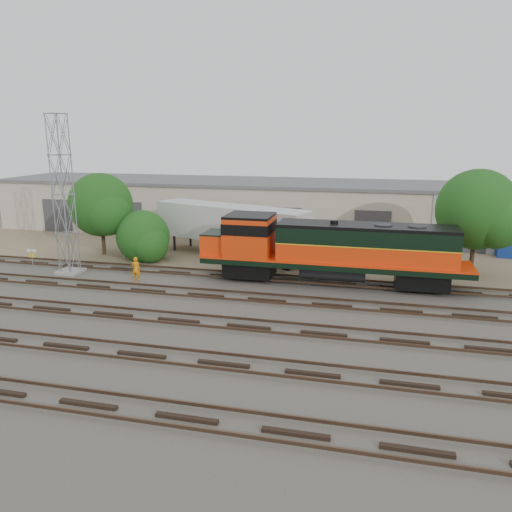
% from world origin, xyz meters
% --- Properties ---
extents(ground, '(140.00, 140.00, 0.00)m').
position_xyz_m(ground, '(0.00, 0.00, 0.00)').
color(ground, '#47423A').
rests_on(ground, ground).
extents(dirt_strip, '(80.00, 16.00, 0.02)m').
position_xyz_m(dirt_strip, '(0.00, 15.00, 0.01)').
color(dirt_strip, '#726047').
rests_on(dirt_strip, ground).
extents(tracks, '(80.00, 20.40, 0.28)m').
position_xyz_m(tracks, '(0.00, -3.00, 0.08)').
color(tracks, black).
rests_on(tracks, ground).
extents(warehouse, '(58.40, 10.40, 5.30)m').
position_xyz_m(warehouse, '(0.04, 22.98, 2.65)').
color(warehouse, beige).
rests_on(warehouse, ground).
extents(locomotive, '(18.10, 3.17, 4.35)m').
position_xyz_m(locomotive, '(7.26, 6.00, 2.48)').
color(locomotive, black).
rests_on(locomotive, tracks).
extents(signal_tower, '(1.68, 1.68, 11.42)m').
position_xyz_m(signal_tower, '(-11.60, 4.32, 5.56)').
color(signal_tower, gray).
rests_on(signal_tower, ground).
extents(sign_post, '(0.81, 0.06, 1.98)m').
position_xyz_m(sign_post, '(-13.84, 3.15, 1.38)').
color(sign_post, gray).
rests_on(sign_post, ground).
extents(worker, '(0.65, 0.45, 1.72)m').
position_xyz_m(worker, '(-5.87, 3.64, 0.86)').
color(worker, orange).
rests_on(worker, ground).
extents(semi_trailer, '(14.06, 7.37, 4.29)m').
position_xyz_m(semi_trailer, '(-1.11, 11.87, 2.70)').
color(semi_trailer, silver).
rests_on(semi_trailer, ground).
extents(dumpster_blue, '(1.68, 1.59, 1.50)m').
position_xyz_m(dumpster_blue, '(21.05, 17.26, 0.75)').
color(dumpster_blue, navy).
rests_on(dumpster_blue, ground).
extents(tree_west, '(5.55, 5.29, 6.92)m').
position_xyz_m(tree_west, '(-11.83, 9.81, 4.14)').
color(tree_west, '#382619').
rests_on(tree_west, ground).
extents(tree_mid, '(4.53, 4.31, 4.31)m').
position_xyz_m(tree_mid, '(-7.82, 9.13, 1.79)').
color(tree_mid, '#382619').
rests_on(tree_mid, ground).
extents(tree_east, '(5.99, 5.71, 7.70)m').
position_xyz_m(tree_east, '(17.49, 10.41, 4.70)').
color(tree_east, '#382619').
rests_on(tree_east, ground).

